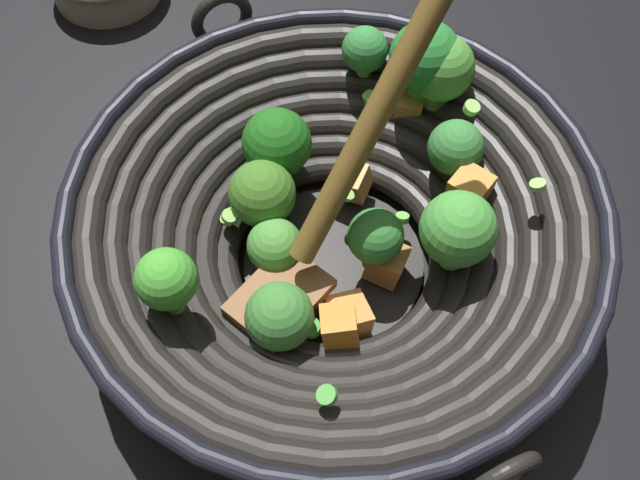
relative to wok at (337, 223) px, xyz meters
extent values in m
plane|color=black|center=(0.00, 0.00, -0.06)|extent=(4.00, 4.00, 0.00)
cylinder|color=black|center=(0.00, 0.00, -0.06)|extent=(0.14, 0.14, 0.01)
torus|color=black|center=(0.00, 0.00, -0.04)|extent=(0.20, 0.20, 0.02)
torus|color=black|center=(0.00, 0.00, -0.03)|extent=(0.23, 0.23, 0.02)
torus|color=black|center=(0.00, 0.00, -0.02)|extent=(0.26, 0.26, 0.02)
torus|color=black|center=(0.00, 0.00, -0.01)|extent=(0.29, 0.29, 0.02)
torus|color=black|center=(0.00, 0.00, 0.00)|extent=(0.32, 0.32, 0.02)
torus|color=black|center=(0.00, 0.00, 0.01)|extent=(0.35, 0.35, 0.02)
torus|color=black|center=(0.00, 0.00, 0.02)|extent=(0.37, 0.37, 0.02)
torus|color=black|center=(0.00, 0.00, 0.03)|extent=(0.39, 0.39, 0.01)
torus|color=black|center=(-0.13, 0.16, 0.03)|extent=(0.05, 0.04, 0.05)
torus|color=black|center=(0.14, -0.16, 0.03)|extent=(0.05, 0.04, 0.05)
cylinder|color=#89AE47|center=(0.04, 0.02, -0.04)|extent=(0.02, 0.02, 0.02)
sphere|color=#4C933B|center=(0.04, 0.02, -0.01)|extent=(0.04, 0.04, 0.04)
cylinder|color=#77BC4B|center=(-0.03, 0.00, -0.03)|extent=(0.02, 0.02, 0.02)
sphere|color=#327A31|center=(-0.03, 0.00, 0.00)|extent=(0.04, 0.04, 0.04)
cylinder|color=#64AC3C|center=(-0.04, -0.14, 0.01)|extent=(0.04, 0.04, 0.02)
sphere|color=#277F2F|center=(-0.04, -0.14, 0.04)|extent=(0.06, 0.06, 0.06)
cylinder|color=#5D9A4E|center=(-0.07, -0.08, -0.02)|extent=(0.02, 0.02, 0.01)
sphere|color=#3A853B|center=(-0.07, -0.08, 0.01)|extent=(0.04, 0.04, 0.04)
cylinder|color=#84B65E|center=(-0.09, 0.00, -0.01)|extent=(0.03, 0.02, 0.02)
sphere|color=green|center=(-0.09, 0.00, 0.02)|extent=(0.06, 0.06, 0.06)
cylinder|color=#709F4C|center=(0.09, 0.09, 0.01)|extent=(0.02, 0.02, 0.02)
sphere|color=green|center=(0.09, 0.09, 0.04)|extent=(0.04, 0.04, 0.04)
cylinder|color=#799F52|center=(0.06, -0.01, -0.03)|extent=(0.03, 0.03, 0.02)
sphere|color=#3F7525|center=(0.06, -0.01, 0.00)|extent=(0.05, 0.05, 0.05)
cylinder|color=#64984A|center=(-0.05, -0.13, 0.01)|extent=(0.03, 0.03, 0.02)
sphere|color=#4C9736|center=(-0.05, -0.13, 0.04)|extent=(0.05, 0.05, 0.05)
cylinder|color=#7AC044|center=(0.02, 0.08, -0.04)|extent=(0.02, 0.02, 0.02)
sphere|color=#3D7F34|center=(0.02, 0.08, -0.01)|extent=(0.05, 0.05, 0.05)
cylinder|color=#75AF3F|center=(0.01, -0.14, 0.01)|extent=(0.02, 0.02, 0.02)
sphere|color=#34833C|center=(0.01, -0.14, 0.03)|extent=(0.04, 0.04, 0.04)
cylinder|color=#54A546|center=(0.06, -0.06, -0.02)|extent=(0.03, 0.03, 0.02)
sphere|color=#1D6219|center=(0.06, -0.06, 0.01)|extent=(0.05, 0.05, 0.05)
cube|color=#DD893F|center=(-0.02, 0.06, -0.04)|extent=(0.04, 0.05, 0.04)
cube|color=#C57939|center=(-0.04, 0.00, -0.04)|extent=(0.03, 0.03, 0.03)
cube|color=orange|center=(0.06, -0.08, -0.01)|extent=(0.03, 0.03, 0.03)
cube|color=#C76F1D|center=(-0.02, 0.07, -0.02)|extent=(0.04, 0.03, 0.03)
cube|color=orange|center=(-0.09, -0.05, 0.00)|extent=(0.04, 0.04, 0.03)
cube|color=#DD8E3E|center=(-0.03, -0.13, 0.00)|extent=(0.02, 0.03, 0.02)
cube|color=#DD924A|center=(0.00, -0.06, -0.03)|extent=(0.03, 0.03, 0.03)
cylinder|color=#6BC651|center=(-0.07, -0.03, -0.01)|extent=(0.01, 0.01, 0.01)
cylinder|color=#99D166|center=(-0.08, -0.11, 0.03)|extent=(0.02, 0.02, 0.01)
cylinder|color=#6BC651|center=(0.00, -0.12, 0.01)|extent=(0.02, 0.01, 0.01)
cylinder|color=#99D166|center=(0.08, 0.01, -0.01)|extent=(0.01, 0.01, 0.01)
cylinder|color=#56B247|center=(0.00, 0.07, -0.03)|extent=(0.02, 0.02, 0.01)
cylinder|color=#99D166|center=(0.00, -0.04, -0.01)|extent=(0.02, 0.02, 0.01)
cylinder|color=#99D166|center=(0.08, 0.00, -0.02)|extent=(0.02, 0.02, 0.01)
cylinder|color=#6BC651|center=(-0.05, -0.03, -0.03)|extent=(0.01, 0.01, 0.01)
cylinder|color=#56B247|center=(-0.03, 0.14, 0.02)|extent=(0.02, 0.02, 0.01)
cylinder|color=#99D166|center=(-0.13, -0.04, 0.04)|extent=(0.02, 0.02, 0.01)
cube|color=brown|center=(0.03, 0.06, -0.02)|extent=(0.08, 0.08, 0.01)
cylinder|color=brown|center=(-0.02, -0.04, 0.09)|extent=(0.09, 0.17, 0.18)
camera|label=1|loc=(-0.06, 0.28, 0.46)|focal=41.29mm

